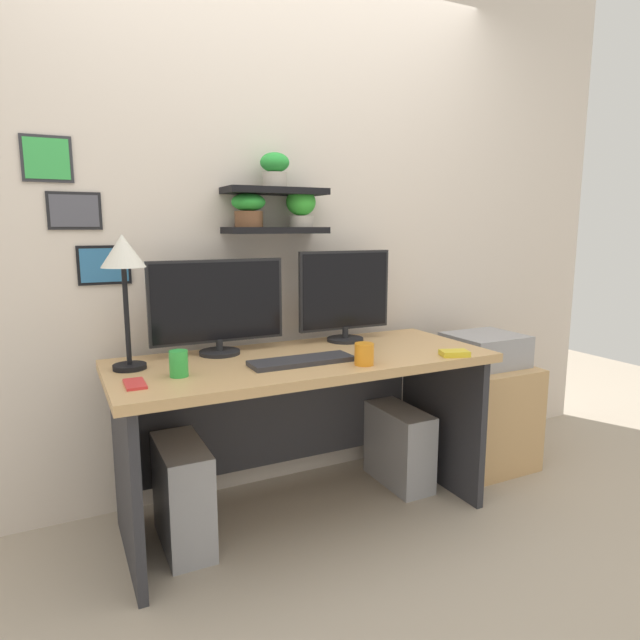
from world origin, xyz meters
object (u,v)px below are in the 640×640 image
Objects in this scene: desk_lamp at (123,263)px; scissors_tray at (454,353)px; monitor_right at (345,295)px; keyboard at (302,361)px; coffee_mug at (364,354)px; desk at (300,399)px; printer at (485,350)px; computer_mouse at (365,353)px; pen_cup at (179,364)px; monitor_left at (218,306)px; drawer_cabinet at (481,414)px; computer_tower_right at (399,446)px; cell_phone at (135,384)px; computer_tower_left at (183,495)px.

desk_lamp reaches higher than scissors_tray.
monitor_right is 1.05m from desk_lamp.
keyboard is 0.26m from coffee_mug.
printer is (1.13, 0.04, 0.11)m from desk.
computer_mouse reaches higher than scissors_tray.
monitor_right is 4.85× the size of pen_cup.
monitor_left is 1.36× the size of keyboard.
drawer_cabinet is 1.41× the size of computer_tower_right.
pen_cup is (-0.56, -0.13, 0.26)m from desk.
cell_phone is at bearing -173.18° from drawer_cabinet.
desk_lamp is 4.43× the size of scissors_tray.
monitor_right is 0.88m from printer.
drawer_cabinet is (0.53, 0.38, -0.48)m from scissors_tray.
computer_tower_right is (-0.56, -0.01, -0.08)m from drawer_cabinet.
computer_mouse is at bearing -166.57° from printer.
monitor_left is 4.28× the size of cell_phone.
keyboard is 0.50m from pen_cup.
desk is at bearing 69.16° from keyboard.
computer_mouse is (0.56, -0.33, -0.20)m from monitor_left.
cell_phone reaches higher than desk.
scissors_tray is (1.32, -0.15, 0.01)m from cell_phone.
coffee_mug is at bearing -160.99° from drawer_cabinet.
computer_tower_left is at bearing 166.35° from keyboard.
pen_cup is 0.25× the size of computer_tower_right.
monitor_right is at bearing 70.68° from coffee_mug.
coffee_mug is (0.48, -0.45, -0.17)m from monitor_left.
keyboard reaches higher than printer.
monitor_right reaches higher than keyboard.
monitor_left is 0.81m from computer_tower_left.
computer_tower_left is at bearing -176.48° from computer_tower_right.
computer_mouse reaches higher than cell_phone.
monitor_right is 0.86× the size of drawer_cabinet.
pen_cup reaches higher than computer_mouse.
monitor_right is at bearing -0.01° from monitor_left.
desk is 16.46× the size of pen_cup.
pen_cup is at bearing 177.28° from computer_mouse.
desk_lamp is (-0.65, 0.22, 0.41)m from keyboard.
computer_tower_left reaches higher than computer_tower_right.
printer is (1.84, -0.02, -0.52)m from desk_lamp.
desk is 0.28m from keyboard.
computer_mouse is 0.24× the size of printer.
pen_cup is 1.77m from drawer_cabinet.
coffee_mug is at bearing 174.42° from scissors_tray.
desk_lamp is 5.31× the size of pen_cup.
monitor_right reaches higher than computer_tower_right.
monitor_left is 1.07× the size of drawer_cabinet.
coffee_mug is 0.24× the size of printer.
desk_lamp is at bearing 148.84° from computer_tower_left.
computer_tower_left is at bearing -177.31° from drawer_cabinet.
drawer_cabinet is at bearing -90.00° from printer.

